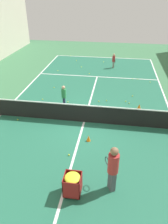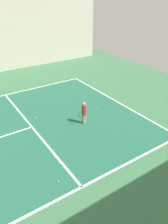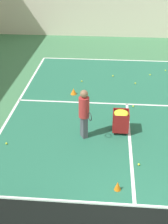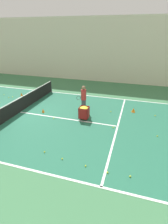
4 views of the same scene
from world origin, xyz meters
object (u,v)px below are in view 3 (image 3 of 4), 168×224
Objects in this scene: ball_cart at (121,118)px; training_cone_1 at (74,91)px; coach_at_net at (84,111)px; tennis_net at (139,221)px.

ball_cart is 3.58m from training_cone_1.
ball_cart is at bearing -55.68° from training_cone_1.
coach_at_net reaches higher than training_cone_1.
coach_at_net is 3.55m from training_cone_1.
ball_cart is 2.96× the size of training_cone_1.
tennis_net is at bearing -85.89° from ball_cart.
ball_cart is (1.25, 0.42, -0.43)m from coach_at_net.
ball_cart is at bearing 80.21° from coach_at_net.
coach_at_net is 2.14× the size of ball_cart.
training_cone_1 is (-2.00, 2.94, -0.44)m from ball_cart.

